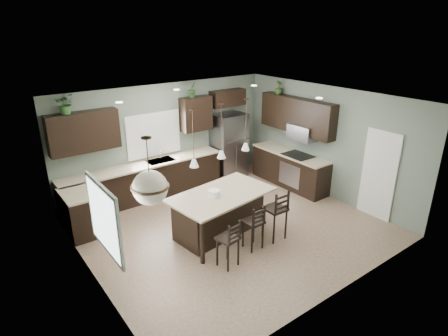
% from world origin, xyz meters
% --- Properties ---
extents(ground, '(6.00, 6.00, 0.00)m').
position_xyz_m(ground, '(0.00, 0.00, 0.00)').
color(ground, '#9E8466').
rests_on(ground, ground).
extents(pantry_door, '(0.04, 0.82, 2.04)m').
position_xyz_m(pantry_door, '(2.98, -1.55, 1.02)').
color(pantry_door, white).
rests_on(pantry_door, ground).
extents(window_back, '(1.35, 0.02, 1.00)m').
position_xyz_m(window_back, '(-0.40, 2.73, 1.55)').
color(window_back, white).
rests_on(window_back, room_shell).
extents(window_left, '(0.02, 1.10, 1.00)m').
position_xyz_m(window_left, '(-2.98, -0.80, 1.55)').
color(window_left, white).
rests_on(window_left, room_shell).
extents(left_return_cabs, '(0.60, 0.90, 0.90)m').
position_xyz_m(left_return_cabs, '(-2.70, 1.70, 0.45)').
color(left_return_cabs, black).
rests_on(left_return_cabs, ground).
extents(left_return_countertop, '(0.66, 0.96, 0.04)m').
position_xyz_m(left_return_countertop, '(-2.68, 1.70, 0.92)').
color(left_return_countertop, '#C4B794').
rests_on(left_return_countertop, left_return_cabs).
extents(back_lower_cabs, '(4.20, 0.60, 0.90)m').
position_xyz_m(back_lower_cabs, '(-0.85, 2.45, 0.45)').
color(back_lower_cabs, black).
rests_on(back_lower_cabs, ground).
extents(back_countertop, '(4.20, 0.66, 0.04)m').
position_xyz_m(back_countertop, '(-0.85, 2.43, 0.92)').
color(back_countertop, '#C4B794').
rests_on(back_countertop, back_lower_cabs).
extents(sink_inset, '(0.70, 0.45, 0.01)m').
position_xyz_m(sink_inset, '(-0.40, 2.43, 0.94)').
color(sink_inset, gray).
rests_on(sink_inset, back_countertop).
extents(faucet, '(0.02, 0.02, 0.28)m').
position_xyz_m(faucet, '(-0.40, 2.40, 1.08)').
color(faucet, silver).
rests_on(faucet, back_countertop).
extents(back_upper_left, '(1.55, 0.34, 0.90)m').
position_xyz_m(back_upper_left, '(-2.15, 2.58, 1.95)').
color(back_upper_left, black).
rests_on(back_upper_left, room_shell).
extents(back_upper_right, '(0.85, 0.34, 0.90)m').
position_xyz_m(back_upper_right, '(0.80, 2.58, 1.95)').
color(back_upper_right, black).
rests_on(back_upper_right, room_shell).
extents(fridge_header, '(1.05, 0.34, 0.45)m').
position_xyz_m(fridge_header, '(1.85, 2.58, 2.25)').
color(fridge_header, black).
rests_on(fridge_header, room_shell).
extents(right_lower_cabs, '(0.60, 2.35, 0.90)m').
position_xyz_m(right_lower_cabs, '(2.70, 0.87, 0.45)').
color(right_lower_cabs, black).
rests_on(right_lower_cabs, ground).
extents(right_countertop, '(0.66, 2.35, 0.04)m').
position_xyz_m(right_countertop, '(2.68, 0.87, 0.92)').
color(right_countertop, '#C4B794').
rests_on(right_countertop, right_lower_cabs).
extents(cooktop, '(0.58, 0.75, 0.02)m').
position_xyz_m(cooktop, '(2.68, 0.60, 0.94)').
color(cooktop, black).
rests_on(cooktop, right_countertop).
extents(wall_oven_front, '(0.01, 0.72, 0.60)m').
position_xyz_m(wall_oven_front, '(2.40, 0.60, 0.45)').
color(wall_oven_front, gray).
rests_on(wall_oven_front, right_lower_cabs).
extents(right_upper_cabs, '(0.34, 2.35, 0.90)m').
position_xyz_m(right_upper_cabs, '(2.83, 0.87, 1.95)').
color(right_upper_cabs, black).
rests_on(right_upper_cabs, room_shell).
extents(microwave, '(0.40, 0.75, 0.40)m').
position_xyz_m(microwave, '(2.78, 0.60, 1.55)').
color(microwave, gray).
rests_on(microwave, right_upper_cabs).
extents(refrigerator, '(0.90, 0.74, 1.85)m').
position_xyz_m(refrigerator, '(1.76, 2.41, 0.93)').
color(refrigerator, gray).
rests_on(refrigerator, ground).
extents(kitchen_island, '(2.28, 1.48, 0.92)m').
position_xyz_m(kitchen_island, '(-0.31, -0.06, 0.46)').
color(kitchen_island, black).
rests_on(kitchen_island, ground).
extents(serving_dish, '(0.24, 0.24, 0.14)m').
position_xyz_m(serving_dish, '(-0.51, -0.09, 0.99)').
color(serving_dish, white).
rests_on(serving_dish, kitchen_island).
extents(bar_stool_left, '(0.41, 0.41, 0.95)m').
position_xyz_m(bar_stool_left, '(-0.90, -1.06, 0.48)').
color(bar_stool_left, black).
rests_on(bar_stool_left, ground).
extents(bar_stool_center, '(0.36, 0.36, 0.96)m').
position_xyz_m(bar_stool_center, '(-0.15, -0.89, 0.48)').
color(bar_stool_center, black).
rests_on(bar_stool_center, ground).
extents(bar_stool_right, '(0.42, 0.42, 1.12)m').
position_xyz_m(bar_stool_right, '(0.44, -0.88, 0.56)').
color(bar_stool_right, black).
rests_on(bar_stool_right, ground).
extents(pendant_left, '(0.17, 0.17, 1.10)m').
position_xyz_m(pendant_left, '(-1.00, -0.15, 2.25)').
color(pendant_left, silver).
rests_on(pendant_left, room_shell).
extents(pendant_center, '(0.17, 0.17, 1.10)m').
position_xyz_m(pendant_center, '(-0.31, -0.06, 2.25)').
color(pendant_center, silver).
rests_on(pendant_center, room_shell).
extents(pendant_right, '(0.17, 0.17, 1.10)m').
position_xyz_m(pendant_right, '(0.38, 0.03, 2.25)').
color(pendant_right, white).
rests_on(pendant_right, room_shell).
extents(chandelier, '(0.54, 0.54, 1.00)m').
position_xyz_m(chandelier, '(-2.41, -1.23, 2.30)').
color(chandelier, beige).
rests_on(chandelier, room_shell).
extents(plant_back_left, '(0.50, 0.46, 0.45)m').
position_xyz_m(plant_back_left, '(-2.44, 2.55, 2.63)').
color(plant_back_left, '#2C5A27').
rests_on(plant_back_left, back_upper_left).
extents(plant_back_right, '(0.27, 0.24, 0.43)m').
position_xyz_m(plant_back_right, '(0.69, 2.55, 2.61)').
color(plant_back_right, '#2A5123').
rests_on(plant_back_right, back_upper_right).
extents(plant_right_wall, '(0.23, 0.23, 0.37)m').
position_xyz_m(plant_right_wall, '(2.80, 1.55, 2.58)').
color(plant_right_wall, '#2F4A20').
rests_on(plant_right_wall, right_upper_cabs).
extents(room_shell, '(6.00, 6.00, 6.00)m').
position_xyz_m(room_shell, '(0.00, 0.00, 1.70)').
color(room_shell, slate).
rests_on(room_shell, ground).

